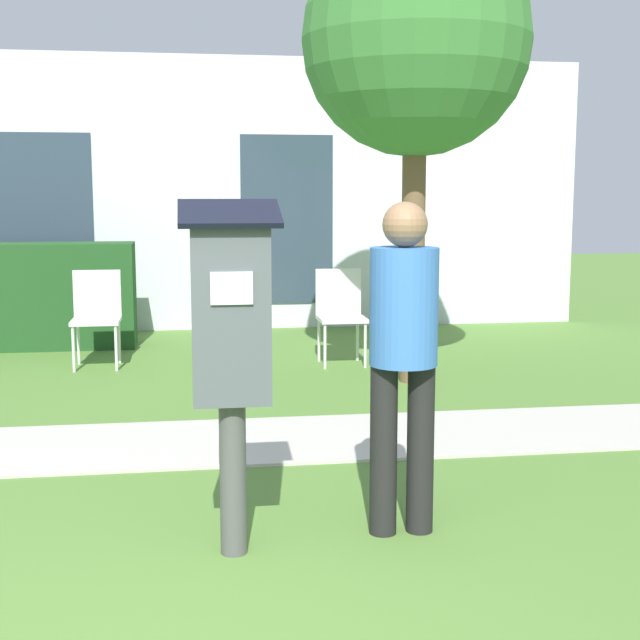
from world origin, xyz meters
TOP-DOWN VIEW (x-y plane):
  - sidewalk at (0.00, 3.01)m, footprint 12.00×1.10m
  - building_facade at (0.00, 8.08)m, footprint 10.00×0.26m
  - parking_meter at (0.39, 1.21)m, footprint 0.44×0.31m
  - person_standing at (1.20, 1.34)m, footprint 0.32×0.32m
  - outdoor_chair_left at (-0.64, 5.83)m, footprint 0.44×0.44m
  - outdoor_chair_middle at (0.50, 5.99)m, footprint 0.44×0.44m
  - outdoor_chair_right at (1.65, 5.64)m, footprint 0.44×0.44m
  - tree at (2.11, 4.71)m, footprint 1.90×1.90m

SIDE VIEW (x-z plane):
  - sidewalk at x=0.00m, z-range 0.00..0.02m
  - outdoor_chair_left at x=-0.64m, z-range 0.08..0.98m
  - outdoor_chair_middle at x=0.50m, z-range 0.08..0.98m
  - outdoor_chair_right at x=1.65m, z-range 0.08..0.98m
  - person_standing at x=1.20m, z-range 0.14..1.72m
  - parking_meter at x=0.39m, z-range 0.22..1.81m
  - building_facade at x=0.00m, z-range 0.00..3.20m
  - tree at x=2.11m, z-range 0.94..4.75m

